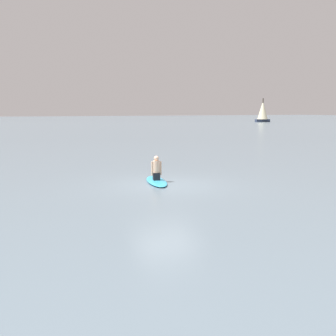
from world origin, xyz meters
TOP-DOWN VIEW (x-y plane):
  - ground_plane at (0.00, 0.00)m, footprint 400.00×400.00m
  - surfboard at (0.65, 0.11)m, footprint 2.73×1.39m
  - person_paddler at (0.65, 0.11)m, footprint 0.37×0.42m
  - sailboat_center_horizon at (68.73, -59.90)m, footprint 2.99×3.84m

SIDE VIEW (x-z plane):
  - ground_plane at x=0.00m, z-range 0.00..0.00m
  - surfboard at x=0.65m, z-range 0.00..0.10m
  - person_paddler at x=0.65m, z-range 0.05..1.02m
  - sailboat_center_horizon at x=68.73m, z-range -0.19..5.71m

